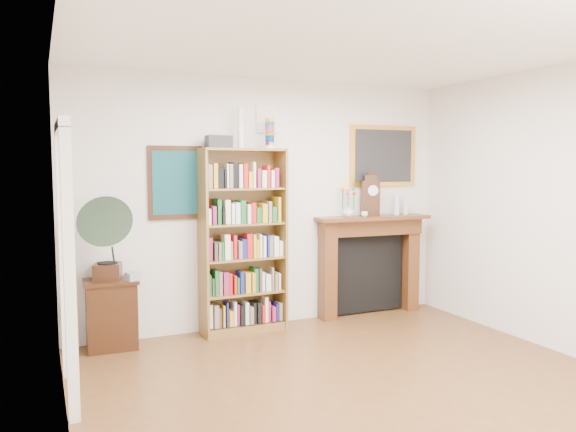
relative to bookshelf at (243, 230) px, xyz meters
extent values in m
cube|color=#543519|center=(0.36, -2.31, -1.13)|extent=(4.50, 5.00, 0.01)
cube|color=white|center=(0.36, -2.31, 1.67)|extent=(4.50, 5.00, 0.01)
cube|color=silver|center=(0.36, 0.19, 0.27)|extent=(4.50, 0.01, 2.80)
cube|color=silver|center=(-1.89, -2.31, 0.27)|extent=(0.01, 5.00, 2.80)
cube|color=white|center=(-1.85, -1.58, -0.08)|extent=(0.08, 0.08, 2.10)
cube|color=white|center=(-1.85, -0.64, -0.08)|extent=(0.08, 0.08, 2.10)
cube|color=white|center=(-1.85, -1.11, 1.00)|extent=(0.08, 1.02, 0.08)
cube|color=black|center=(-0.69, 0.17, 0.52)|extent=(0.58, 0.03, 0.78)
cube|color=#114650|center=(-0.69, 0.15, 0.52)|extent=(0.50, 0.01, 0.67)
cube|color=white|center=(0.36, 0.17, 1.22)|extent=(0.26, 0.03, 0.30)
cube|color=silver|center=(0.36, 0.15, 1.22)|extent=(0.22, 0.01, 0.26)
cube|color=gold|center=(1.91, 0.17, 0.82)|extent=(0.95, 0.03, 0.75)
cube|color=#262628|center=(1.91, 0.15, 0.82)|extent=(0.82, 0.01, 0.65)
cube|color=brown|center=(-0.45, 0.00, -0.12)|extent=(0.04, 0.33, 2.02)
cube|color=brown|center=(0.45, 0.00, -0.12)|extent=(0.04, 0.33, 2.02)
cube|color=brown|center=(0.00, 0.00, 0.87)|extent=(0.94, 0.35, 0.03)
cube|color=brown|center=(0.00, 0.00, -1.08)|extent=(0.94, 0.35, 0.09)
cube|color=brown|center=(0.00, 0.16, -0.12)|extent=(0.93, 0.04, 2.02)
cube|color=brown|center=(0.00, 0.00, -0.69)|extent=(0.88, 0.33, 0.02)
cube|color=brown|center=(0.00, 0.00, -0.31)|extent=(0.88, 0.33, 0.02)
cube|color=brown|center=(0.00, 0.00, 0.07)|extent=(0.88, 0.33, 0.02)
cube|color=brown|center=(0.00, 0.00, 0.45)|extent=(0.88, 0.33, 0.02)
cube|color=black|center=(-1.40, -0.02, -0.78)|extent=(0.52, 0.39, 0.70)
cube|color=#492611|center=(1.08, 0.06, -0.54)|extent=(0.17, 0.22, 1.18)
cube|color=#492611|center=(2.26, 0.06, -0.54)|extent=(0.17, 0.22, 1.18)
cube|color=#492611|center=(1.67, 0.06, -0.05)|extent=(1.35, 0.28, 0.19)
cube|color=#492611|center=(1.67, 0.02, 0.07)|extent=(1.46, 0.42, 0.04)
cube|color=black|center=(1.67, 0.13, -0.63)|extent=(0.98, 0.09, 0.94)
cube|color=black|center=(-1.43, 0.02, -0.35)|extent=(0.31, 0.31, 0.16)
cylinder|color=black|center=(-1.43, 0.02, -0.26)|extent=(0.24, 0.24, 0.01)
cone|color=#2F4532|center=(-1.43, -0.14, 0.08)|extent=(0.65, 0.74, 0.66)
cube|color=#B5B5C2|center=(-1.21, -0.16, -0.38)|extent=(0.15, 0.15, 0.08)
cube|color=black|center=(1.66, 0.06, 0.31)|extent=(0.24, 0.18, 0.43)
cylinder|color=white|center=(1.66, 0.00, 0.40)|extent=(0.12, 0.05, 0.13)
cube|color=black|center=(1.66, 0.06, 0.55)|extent=(0.18, 0.14, 0.08)
imported|color=silver|center=(1.33, 0.03, 0.16)|extent=(0.15, 0.15, 0.13)
imported|color=white|center=(1.52, -0.04, 0.13)|extent=(0.11, 0.11, 0.06)
cylinder|color=silver|center=(2.03, 0.04, 0.21)|extent=(0.07, 0.07, 0.24)
cylinder|color=silver|center=(2.16, 0.04, 0.19)|extent=(0.06, 0.06, 0.20)
camera|label=1|loc=(-2.03, -5.75, 0.70)|focal=35.00mm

